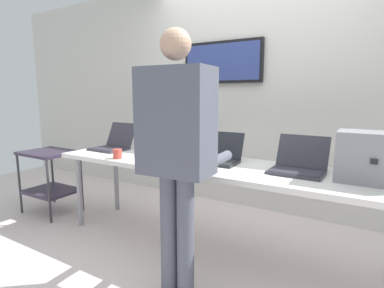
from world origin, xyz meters
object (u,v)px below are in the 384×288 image
Objects in this scene: workbench at (209,169)px; coffee_mug at (118,154)px; laptop_station_1 at (160,149)px; laptop_station_2 at (219,156)px; equipment_box at (374,157)px; person at (177,141)px; laptop_station_3 at (299,164)px; storage_cart at (50,172)px; laptop_station_0 at (113,143)px.

workbench is 0.82m from coffee_mug.
laptop_station_2 is at bearing 0.54° from laptop_station_1.
equipment_box is 5.19× the size of coffee_mug.
laptop_station_2 is 0.20× the size of person.
laptop_station_3 is 0.93m from person.
coffee_mug reaches higher than storage_cart.
laptop_station_3 is at bearing 178.18° from equipment_box.
laptop_station_1 is at bearing -179.86° from laptop_station_3.
person is (0.10, -0.62, 0.32)m from workbench.
laptop_station_3 is (1.24, 0.00, 0.00)m from laptop_station_1.
coffee_mug is (-0.77, -0.25, 0.09)m from workbench.
person is at bearing -130.03° from laptop_station_3.
coffee_mug is at bearing -158.49° from laptop_station_2.
laptop_station_1 is (0.59, 0.01, -0.01)m from laptop_station_0.
workbench is at bearing 17.90° from coffee_mug.
laptop_station_0 is 1.44m from person.
workbench is at bearing 5.30° from storage_cart.
workbench is at bearing -125.37° from laptop_station_2.
person is (0.05, -0.70, 0.22)m from laptop_station_2.
equipment_box reaches higher than laptop_station_2.
person is (0.65, -0.69, 0.22)m from laptop_station_1.
person is (-0.58, -0.69, 0.21)m from laptop_station_3.
laptop_station_0 is at bearing 179.84° from equipment_box.
laptop_station_2 is 0.89m from coffee_mug.
laptop_station_3 is at bearing -0.24° from laptop_station_2.
storage_cart is at bearing 176.06° from coffee_mug.
laptop_station_2 is 1.98m from storage_cart.
equipment_box is 0.47m from laptop_station_3.
laptop_station_0 is 0.59m from laptop_station_1.
equipment_box is 0.63× the size of storage_cart.
laptop_station_2 reaches higher than laptop_station_1.
equipment_box reaches higher than laptop_station_1.
laptop_station_3 is 4.54× the size of coffee_mug.
equipment_box reaches higher than laptop_station_0.
laptop_station_0 is at bearing 18.07° from storage_cart.
laptop_station_2 reaches higher than storage_cart.
laptop_station_3 is (1.83, 0.01, -0.00)m from laptop_station_0.
laptop_station_3 is at bearing 6.15° from workbench.
equipment_box is 0.26× the size of person.
equipment_box is at bearing -0.39° from laptop_station_1.
laptop_station_0 is 1.03× the size of laptop_station_3.
laptop_station_0 is 1.13× the size of laptop_station_2.
laptop_station_1 is (-1.70, 0.01, -0.11)m from equipment_box.
workbench is at bearing -3.29° from laptop_station_0.
person is at bearing -146.89° from equipment_box.
person reaches higher than workbench.
laptop_station_0 reaches higher than workbench.
coffee_mug reaches higher than workbench.
person reaches higher than laptop_station_1.
laptop_station_0 is at bearing -179.74° from laptop_station_3.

